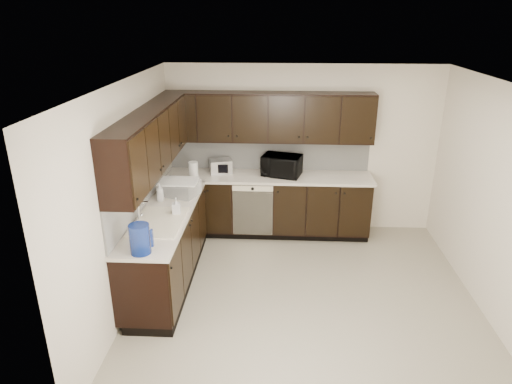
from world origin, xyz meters
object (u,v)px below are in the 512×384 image
sink (159,228)px  toaster_oven (221,166)px  microwave (282,165)px  storage_bin (179,188)px  blue_pitcher (140,239)px

sink → toaster_oven: (0.48, 1.79, 0.16)m
microwave → storage_bin: 1.57m
storage_bin → blue_pitcher: size_ratio=1.54×
storage_bin → blue_pitcher: 1.57m
toaster_oven → blue_pitcher: bearing=-117.4°
toaster_oven → blue_pitcher: blue_pitcher is taller
sink → microwave: microwave is taller
storage_bin → sink: bearing=-93.6°
microwave → blue_pitcher: 2.77m
sink → toaster_oven: size_ratio=2.60×
toaster_oven → storage_bin: toaster_oven is taller
sink → storage_bin: bearing=86.4°
sink → microwave: 2.22m
blue_pitcher → toaster_oven: bearing=93.5°
microwave → toaster_oven: (-0.91, 0.07, -0.05)m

